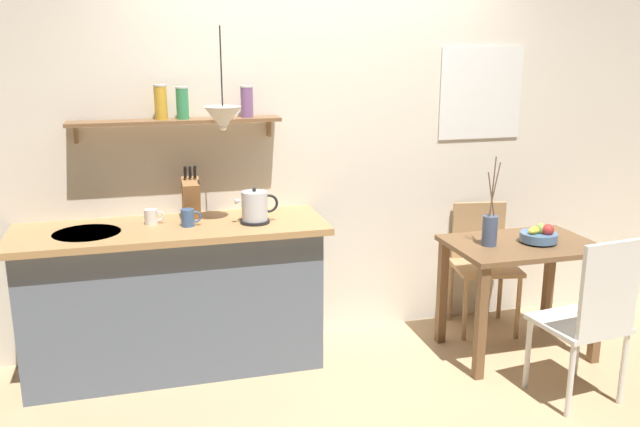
{
  "coord_description": "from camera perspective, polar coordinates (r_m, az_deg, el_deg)",
  "views": [
    {
      "loc": [
        -1.15,
        -3.58,
        1.97
      ],
      "look_at": [
        -0.1,
        0.25,
        0.95
      ],
      "focal_mm": 37.35,
      "sensor_mm": 36.0,
      "label": 1
    }
  ],
  "objects": [
    {
      "name": "knife_block",
      "position": [
        4.13,
        -10.99,
        1.37
      ],
      "size": [
        0.1,
        0.19,
        0.33
      ],
      "color": "#9E6B3D",
      "rests_on": "kitchen_counter"
    },
    {
      "name": "fruit_bowl",
      "position": [
        4.4,
        18.29,
        -1.76
      ],
      "size": [
        0.23,
        0.23,
        0.13
      ],
      "color": "#51759E",
      "rests_on": "dining_table"
    },
    {
      "name": "back_wall",
      "position": [
        4.48,
        2.41,
        6.46
      ],
      "size": [
        6.8,
        0.11,
        2.7
      ],
      "color": "silver",
      "rests_on": "ground_plane"
    },
    {
      "name": "twig_vase",
      "position": [
        4.25,
        14.34,
        -1.31
      ],
      "size": [
        0.1,
        0.09,
        0.56
      ],
      "color": "#475675",
      "rests_on": "dining_table"
    },
    {
      "name": "dining_table",
      "position": [
        4.43,
        16.79,
        -4.13
      ],
      "size": [
        0.91,
        0.63,
        0.75
      ],
      "color": "brown",
      "rests_on": "ground_plane"
    },
    {
      "name": "pendant_lamp",
      "position": [
        3.82,
        -8.31,
        8.06
      ],
      "size": [
        0.21,
        0.21,
        0.58
      ],
      "color": "black"
    },
    {
      "name": "ground_plane",
      "position": [
        4.24,
        2.25,
        -13.26
      ],
      "size": [
        14.0,
        14.0,
        0.0
      ],
      "primitive_type": "plane",
      "color": "tan"
    },
    {
      "name": "dining_chair_near",
      "position": [
        3.96,
        22.21,
        -8.0
      ],
      "size": [
        0.47,
        0.46,
        0.98
      ],
      "color": "white",
      "rests_on": "ground_plane"
    },
    {
      "name": "wall_shelf",
      "position": [
        4.1,
        -11.58,
        8.34
      ],
      "size": [
        1.26,
        0.2,
        0.34
      ],
      "color": "brown"
    },
    {
      "name": "electric_kettle",
      "position": [
        3.99,
        -5.59,
        0.53
      ],
      "size": [
        0.26,
        0.18,
        0.22
      ],
      "color": "black",
      "rests_on": "kitchen_counter"
    },
    {
      "name": "dining_chair_far",
      "position": [
        4.82,
        13.73,
        -3.71
      ],
      "size": [
        0.49,
        0.48,
        0.88
      ],
      "color": "tan",
      "rests_on": "ground_plane"
    },
    {
      "name": "coffee_mug_by_sink",
      "position": [
        4.08,
        -14.22,
        -0.27
      ],
      "size": [
        0.12,
        0.08,
        0.09
      ],
      "color": "white",
      "rests_on": "kitchen_counter"
    },
    {
      "name": "coffee_mug_spare",
      "position": [
        3.98,
        -11.22,
        -0.35
      ],
      "size": [
        0.12,
        0.08,
        0.1
      ],
      "color": "#3D5B89",
      "rests_on": "kitchen_counter"
    },
    {
      "name": "kitchen_counter",
      "position": [
        4.18,
        -12.34,
        -7.01
      ],
      "size": [
        1.83,
        0.63,
        0.92
      ],
      "color": "slate",
      "rests_on": "ground_plane"
    }
  ]
}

